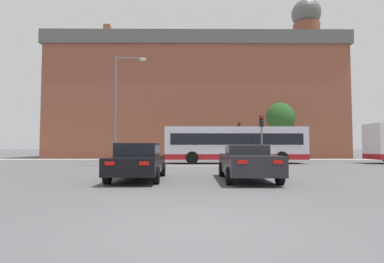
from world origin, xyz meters
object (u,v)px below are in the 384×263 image
car_roadster_right (247,162)px  pedestrian_walking_east (154,150)px  traffic_light_near_right (262,132)px  street_lamp_junction (120,99)px  traffic_light_far_right (239,134)px  car_saloon_left (139,161)px  pedestrian_waiting (276,150)px  bus_crossing_lead (235,144)px

car_roadster_right → pedestrian_walking_east: pedestrian_walking_east is taller
traffic_light_near_right → street_lamp_junction: street_lamp_junction is taller
traffic_light_far_right → pedestrian_walking_east: traffic_light_far_right is taller
street_lamp_junction → pedestrian_walking_east: bearing=84.2°
car_saloon_left → traffic_light_near_right: size_ratio=1.36×
traffic_light_near_right → street_lamp_junction: size_ratio=0.45×
traffic_light_far_right → pedestrian_waiting: traffic_light_far_right is taller
traffic_light_near_right → pedestrian_waiting: (4.33, 11.63, -1.46)m
street_lamp_junction → car_roadster_right: bearing=-52.1°
street_lamp_junction → pedestrian_walking_east: street_lamp_junction is taller
car_roadster_right → bus_crossing_lead: 12.71m
car_saloon_left → traffic_light_near_right: bearing=50.7°
street_lamp_junction → traffic_light_near_right: bearing=-0.3°
traffic_light_far_right → car_saloon_left: bearing=-110.7°
car_roadster_right → traffic_light_near_right: 10.03m
bus_crossing_lead → pedestrian_walking_east: bearing=-137.2°
car_roadster_right → bus_crossing_lead: size_ratio=0.43×
traffic_light_far_right → pedestrian_walking_east: bearing=173.1°
traffic_light_far_right → street_lamp_junction: size_ratio=0.50×
street_lamp_junction → bus_crossing_lead: bearing=19.5°
bus_crossing_lead → street_lamp_junction: 9.86m
car_roadster_right → pedestrian_waiting: (7.21, 21.07, 0.28)m
car_saloon_left → bus_crossing_lead: 13.70m
car_roadster_right → traffic_light_far_right: (2.94, 19.73, 2.00)m
car_saloon_left → bus_crossing_lead: bus_crossing_lead is taller
car_saloon_left → traffic_light_far_right: size_ratio=1.22×
car_saloon_left → street_lamp_junction: (-2.96, 9.27, 4.09)m
car_saloon_left → car_roadster_right: 4.44m
car_roadster_right → street_lamp_junction: street_lamp_junction is taller
traffic_light_far_right → pedestrian_waiting: size_ratio=2.36×
car_roadster_right → pedestrian_walking_east: size_ratio=2.67×
bus_crossing_lead → car_saloon_left: bearing=-25.2°
car_saloon_left → pedestrian_walking_east: 20.68m
car_roadster_right → pedestrian_walking_east: (-6.25, 20.83, 0.36)m
bus_crossing_lead → traffic_light_near_right: 3.61m
car_roadster_right → pedestrian_waiting: pedestrian_waiting is taller
car_roadster_right → pedestrian_waiting: bearing=72.0°
street_lamp_junction → pedestrian_waiting: bearing=38.4°
car_saloon_left → bus_crossing_lead: size_ratio=0.43×
traffic_light_far_right → car_roadster_right: bearing=-98.5°
pedestrian_walking_east → traffic_light_near_right: bearing=147.1°
traffic_light_near_right → pedestrian_waiting: bearing=69.6°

